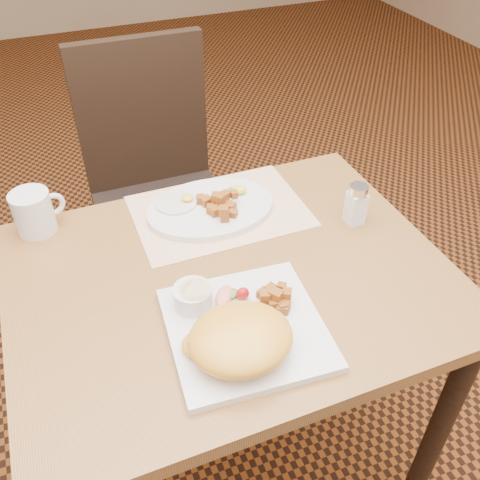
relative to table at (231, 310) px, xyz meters
The scene contains 15 objects.
ground 0.64m from the table, ahead, with size 8.00×8.00×0.00m, color black.
table is the anchor object (origin of this frame).
chair_far 0.73m from the table, 89.00° to the left, with size 0.42×0.43×0.97m.
placemat 0.25m from the table, 76.08° to the left, with size 0.40×0.28×0.00m, color white.
plate_square 0.20m from the table, 100.91° to the right, with size 0.28×0.28×0.02m, color silver.
plate_oval 0.25m from the table, 81.33° to the left, with size 0.30×0.23×0.02m, color silver, non-canonical shape.
hollandaise_mound 0.26m from the table, 106.81° to the right, with size 0.19×0.16×0.07m.
ramekin 0.19m from the table, 146.46° to the right, with size 0.07×0.07×0.04m.
garnish_sq 0.16m from the table, 112.46° to the right, with size 0.08×0.07×0.03m.
fried_egg 0.29m from the table, 98.09° to the left, with size 0.10×0.10×0.02m.
garnish_ov 0.30m from the table, 65.56° to the left, with size 0.05×0.04×0.02m.
salt_shaker 0.37m from the table, 10.27° to the left, with size 0.04×0.04×0.10m.
coffee_mug 0.49m from the table, 139.59° to the left, with size 0.12×0.09×0.10m.
home_fries_sq 0.19m from the table, 72.24° to the right, with size 0.09×0.09×0.04m.
home_fries_ov 0.25m from the table, 76.11° to the left, with size 0.09×0.11×0.04m.
Camera 1 is at (-0.28, -0.76, 1.51)m, focal length 40.00 mm.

